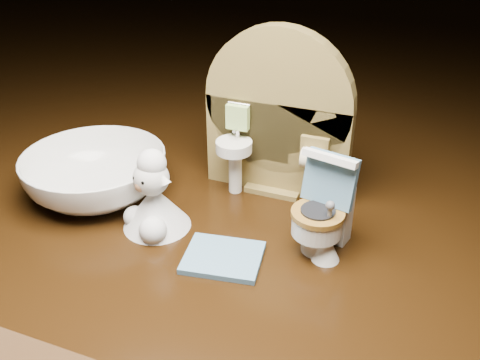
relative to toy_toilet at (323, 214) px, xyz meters
name	(u,v)px	position (x,y,z in m)	size (l,w,h in m)	color
backdrop_panel	(277,123)	(-0.06, 0.07, 0.04)	(0.13, 0.05, 0.15)	olive
toy_toilet	(323,214)	(0.00, 0.00, 0.00)	(0.04, 0.05, 0.08)	white
bath_mat	(223,257)	(-0.06, -0.05, -0.03)	(0.06, 0.05, 0.00)	#5684A5
toilet_brush	(326,244)	(0.01, -0.02, -0.02)	(0.02, 0.02, 0.05)	white
plush_lamb	(154,201)	(-0.13, -0.03, 0.00)	(0.06, 0.06, 0.07)	silver
ceramic_bowl	(96,175)	(-0.21, 0.00, -0.01)	(0.13, 0.13, 0.04)	white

